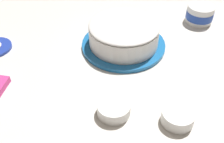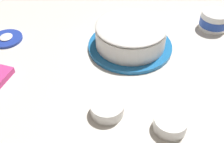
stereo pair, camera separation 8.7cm
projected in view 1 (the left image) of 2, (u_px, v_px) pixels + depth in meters
name	position (u px, v px, depth m)	size (l,w,h in m)	color
ground_plane	(104.00, 102.00, 0.82)	(1.54, 1.54, 0.00)	silver
frosted_cake	(124.00, 35.00, 1.00)	(0.31, 0.31, 0.11)	#1E6BB2
frosting_tub	(200.00, 13.00, 1.14)	(0.11, 0.11, 0.07)	white
sprinkle_bowl_orange	(178.00, 116.00, 0.76)	(0.09, 0.09, 0.04)	white
sprinkle_bowl_green	(114.00, 108.00, 0.78)	(0.10, 0.10, 0.04)	white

